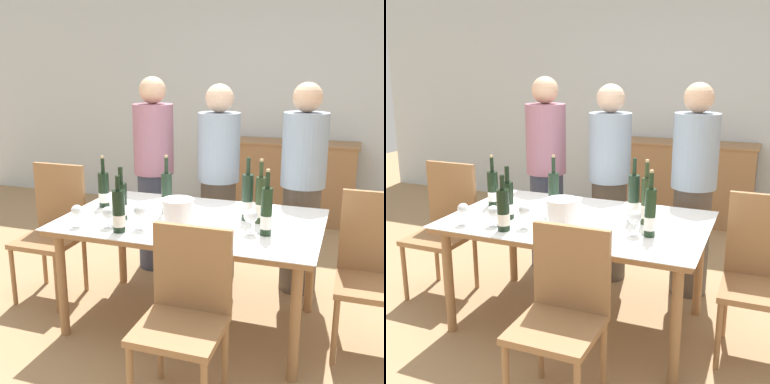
{
  "view_description": "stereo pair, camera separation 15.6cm",
  "coord_description": "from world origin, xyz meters",
  "views": [
    {
      "loc": [
        0.96,
        -2.79,
        1.7
      ],
      "look_at": [
        0.0,
        0.0,
        0.92
      ],
      "focal_mm": 45.0,
      "sensor_mm": 36.0,
      "label": 1
    },
    {
      "loc": [
        1.11,
        -2.74,
        1.7
      ],
      "look_at": [
        0.0,
        0.0,
        0.92
      ],
      "focal_mm": 45.0,
      "sensor_mm": 36.0,
      "label": 2
    }
  ],
  "objects": [
    {
      "name": "wine_bottle_3",
      "position": [
        0.5,
        -0.14,
        0.88
      ],
      "size": [
        0.07,
        0.07,
        0.39
      ],
      "color": "black",
      "rests_on": "dining_table"
    },
    {
      "name": "chair_near_front",
      "position": [
        0.22,
        -0.74,
        0.53
      ],
      "size": [
        0.42,
        0.42,
        0.92
      ],
      "color": "#996B42",
      "rests_on": "ground_plane"
    },
    {
      "name": "wine_glass_0",
      "position": [
        -0.43,
        -0.32,
        0.83
      ],
      "size": [
        0.08,
        0.08,
        0.13
      ],
      "color": "white",
      "rests_on": "dining_table"
    },
    {
      "name": "person_host",
      "position": [
        -0.62,
        0.81,
        0.81
      ],
      "size": [
        0.33,
        0.33,
        1.62
      ],
      "color": "#383F56",
      "rests_on": "ground_plane"
    },
    {
      "name": "chair_left_end",
      "position": [
        -1.12,
        0.09,
        0.56
      ],
      "size": [
        0.42,
        0.42,
        0.99
      ],
      "color": "#996B42",
      "rests_on": "ground_plane"
    },
    {
      "name": "wine_bottle_0",
      "position": [
        0.43,
        0.07,
        0.88
      ],
      "size": [
        0.06,
        0.06,
        0.41
      ],
      "color": "#28381E",
      "rests_on": "dining_table"
    },
    {
      "name": "wine_bottle_6",
      "position": [
        0.34,
        0.1,
        0.88
      ],
      "size": [
        0.07,
        0.07,
        0.4
      ],
      "color": "#1E3323",
      "rests_on": "dining_table"
    },
    {
      "name": "dining_table",
      "position": [
        0.0,
        0.0,
        0.67
      ],
      "size": [
        1.65,
        1.02,
        0.74
      ],
      "color": "#996B42",
      "rests_on": "ground_plane"
    },
    {
      "name": "ground_plane",
      "position": [
        0.0,
        0.0,
        0.0
      ],
      "size": [
        12.0,
        12.0,
        0.0
      ],
      "primitive_type": "plane",
      "color": "#A37F56"
    },
    {
      "name": "wine_bottle_5",
      "position": [
        -0.67,
        0.07,
        0.86
      ],
      "size": [
        0.08,
        0.08,
        0.36
      ],
      "color": "black",
      "rests_on": "dining_table"
    },
    {
      "name": "person_guest_left",
      "position": [
        -0.05,
        0.79,
        0.79
      ],
      "size": [
        0.33,
        0.33,
        1.57
      ],
      "color": "#51473D",
      "rests_on": "ground_plane"
    },
    {
      "name": "wine_bottle_1",
      "position": [
        -0.42,
        -0.16,
        0.86
      ],
      "size": [
        0.07,
        0.07,
        0.34
      ],
      "color": "black",
      "rests_on": "dining_table"
    },
    {
      "name": "person_guest_right",
      "position": [
        0.61,
        0.76,
        0.8
      ],
      "size": [
        0.33,
        0.33,
        1.59
      ],
      "color": "#51473D",
      "rests_on": "ground_plane"
    },
    {
      "name": "ice_bucket",
      "position": [
        -0.0,
        -0.25,
        0.84
      ],
      "size": [
        0.19,
        0.19,
        0.2
      ],
      "color": "white",
      "rests_on": "dining_table"
    },
    {
      "name": "wine_glass_1",
      "position": [
        -0.62,
        -0.37,
        0.83
      ],
      "size": [
        0.08,
        0.08,
        0.14
      ],
      "color": "white",
      "rests_on": "dining_table"
    },
    {
      "name": "wine_bottle_4",
      "position": [
        -0.33,
        -0.37,
        0.86
      ],
      "size": [
        0.08,
        0.08,
        0.34
      ],
      "color": "black",
      "rests_on": "dining_table"
    },
    {
      "name": "wine_glass_3",
      "position": [
        -0.23,
        -0.28,
        0.85
      ],
      "size": [
        0.08,
        0.08,
        0.15
      ],
      "color": "white",
      "rests_on": "dining_table"
    },
    {
      "name": "chair_right_end",
      "position": [
        1.12,
        0.09,
        0.54
      ],
      "size": [
        0.42,
        0.42,
        0.97
      ],
      "color": "#996B42",
      "rests_on": "ground_plane"
    },
    {
      "name": "wine_bottle_2",
      "position": [
        -0.2,
        0.07,
        0.87
      ],
      "size": [
        0.07,
        0.07,
        0.39
      ],
      "color": "#1E3323",
      "rests_on": "dining_table"
    },
    {
      "name": "wine_glass_2",
      "position": [
        0.42,
        -0.16,
        0.84
      ],
      "size": [
        0.08,
        0.08,
        0.15
      ],
      "color": "white",
      "rests_on": "dining_table"
    },
    {
      "name": "sideboard_cabinet",
      "position": [
        0.25,
        2.52,
        0.45
      ],
      "size": [
        1.52,
        0.46,
        0.89
      ],
      "color": "#996B42",
      "rests_on": "ground_plane"
    },
    {
      "name": "back_wall",
      "position": [
        0.0,
        2.81,
        1.4
      ],
      "size": [
        8.0,
        0.1,
        2.8
      ],
      "color": "silver",
      "rests_on": "ground_plane"
    }
  ]
}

